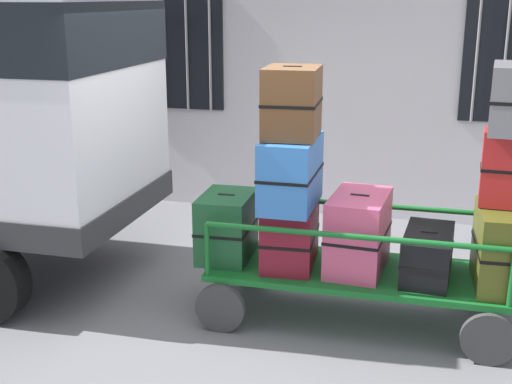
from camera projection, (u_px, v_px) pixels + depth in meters
The scene contains 12 objects.
ground_plane at pixel (263, 307), 5.97m from camera, with size 40.00×40.00×0.00m, color slate.
building_wall at pixel (324, 7), 8.00m from camera, with size 12.00×0.38×5.00m.
luggage_cart at pixel (356, 279), 5.63m from camera, with size 2.47×1.01×0.46m.
cart_railing at pixel (358, 226), 5.50m from camera, with size 2.35×0.87×0.45m.
suitcase_left_bottom at pixel (227, 226), 5.80m from camera, with size 0.44×0.63×0.56m.
suitcase_midleft_bottom at pixel (290, 235), 5.65m from camera, with size 0.45×0.68×0.51m.
suitcase_midleft_middle at pixel (291, 172), 5.49m from camera, with size 0.42×0.75×0.57m.
suitcase_midleft_top at pixel (292, 102), 5.34m from camera, with size 0.46×0.58×0.56m.
suitcase_center_bottom at pixel (358, 232), 5.54m from camera, with size 0.50×0.76×0.64m.
suitcase_midright_bottom at pixel (428, 254), 5.41m from camera, with size 0.42×0.74×0.38m.
suitcase_right_bottom at pixel (503, 248), 5.22m from camera, with size 0.44×0.72×0.62m.
suitcase_right_middle at pixel (510, 169), 5.12m from camera, with size 0.44×0.28×0.59m.
Camera 1 is at (1.32, -5.30, 2.63)m, focal length 47.85 mm.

